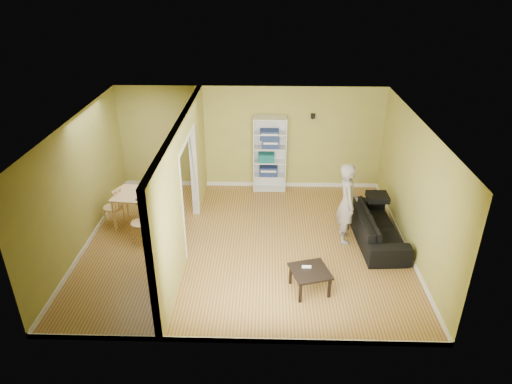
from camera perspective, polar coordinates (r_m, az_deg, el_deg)
room_shell at (r=8.82m, az=-1.33°, el=0.59°), size 6.50×6.50×6.50m
partition at (r=8.96m, az=-9.02°, el=0.67°), size 0.22×5.50×2.60m
wall_speaker at (r=11.15m, az=7.13°, el=9.39°), size 0.10×0.10×0.10m
sofa at (r=9.73m, az=14.92°, el=-3.65°), size 2.20×1.04×0.82m
person at (r=9.30m, az=11.38°, el=-0.55°), size 0.74×0.59×2.01m
bookshelf at (r=11.33m, az=1.73°, el=4.78°), size 0.80×0.35×1.90m
paper_box_navy_a at (r=11.46m, az=1.56°, el=2.69°), size 0.45×0.30×0.23m
paper_box_teal at (r=11.32m, az=1.31°, el=4.35°), size 0.40×0.26×0.20m
paper_box_navy_b at (r=11.18m, az=1.85°, el=6.12°), size 0.41×0.27×0.21m
paper_box_navy_c at (r=11.10m, az=1.68°, el=7.30°), size 0.45×0.30×0.23m
coffee_table at (r=8.10m, az=6.77°, el=-10.06°), size 0.63×0.63×0.42m
game_controller at (r=8.12m, az=6.34°, el=-9.27°), size 0.16×0.04×0.03m
dining_table at (r=10.05m, az=-13.78°, el=-0.63°), size 1.25×0.83×0.78m
chair_left at (r=10.40m, az=-17.44°, el=-1.70°), size 0.53×0.53×0.90m
chair_near at (r=9.65m, az=-14.22°, el=-3.63°), size 0.50×0.50×0.88m
chair_far at (r=10.68m, az=-12.44°, el=-0.07°), size 0.47×0.47×0.97m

